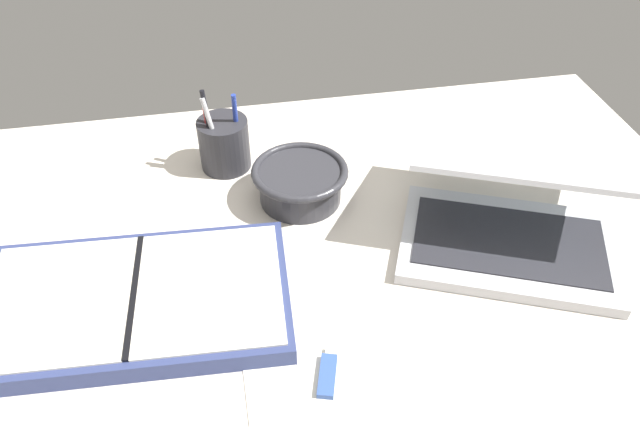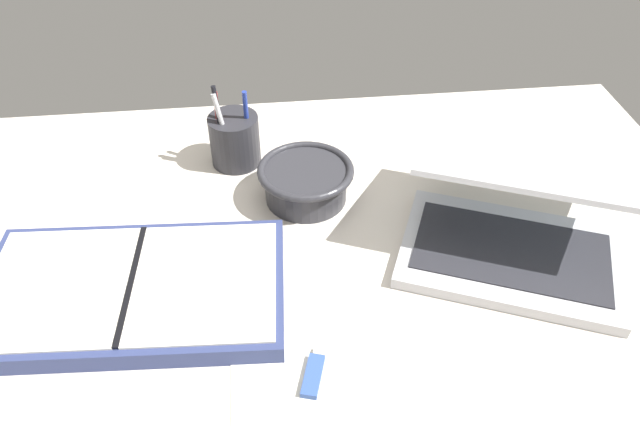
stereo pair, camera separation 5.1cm
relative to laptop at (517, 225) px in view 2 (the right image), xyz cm
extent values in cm
cube|color=beige|center=(-33.99, -3.76, -5.76)|extent=(140.00, 100.00, 2.00)
cube|color=#B7B7BC|center=(-1.01, -2.39, -3.86)|extent=(36.80, 31.18, 1.80)
cube|color=#232328|center=(-1.01, -2.39, -2.84)|extent=(31.10, 24.38, 0.24)
cube|color=#B7B7BC|center=(1.89, 4.49, 6.97)|extent=(36.57, 30.63, 6.54)
cube|color=silver|center=(1.71, 4.06, 6.84)|extent=(33.44, 27.70, 5.50)
cylinder|color=#2D2D33|center=(-29.27, 15.38, -1.97)|extent=(13.19, 13.19, 5.60)
torus|color=#2D2D33|center=(-29.27, 15.38, 0.83)|extent=(15.51, 15.51, 1.24)
cylinder|color=#28282D|center=(-40.48, 26.91, -0.29)|extent=(8.59, 8.59, 8.95)
cylinder|color=black|center=(-42.54, 25.74, 3.39)|extent=(1.74, 2.44, 14.33)
cylinder|color=#233899|center=(-38.12, 26.83, 2.77)|extent=(0.83, 1.80, 13.10)
cylinder|color=#B21E1E|center=(-42.84, 26.68, 2.51)|extent=(1.07, 3.59, 12.42)
cylinder|color=#B7B7BC|center=(-41.97, 25.07, 2.91)|extent=(3.08, 2.66, 13.26)
cube|color=navy|center=(-54.71, -3.79, -3.34)|extent=(42.21, 26.29, 2.84)
cube|color=silver|center=(-64.62, -3.23, -1.77)|extent=(20.27, 22.94, 0.30)
cube|color=silver|center=(-44.80, -4.36, -1.77)|extent=(20.27, 22.94, 0.30)
cube|color=black|center=(-54.71, -3.79, -1.62)|extent=(2.04, 21.91, 0.30)
cube|color=#B7B7BC|center=(-45.92, -12.33, -4.16)|extent=(9.75, 1.52, 0.30)
cube|color=#B7B7BC|center=(-45.92, -12.33, -4.46)|extent=(9.27, 5.33, 0.30)
torus|color=#232328|center=(-52.05, -12.12, -4.46)|extent=(3.90, 3.90, 0.70)
torus|color=#232328|center=(-51.44, -9.64, -4.46)|extent=(3.90, 3.90, 0.70)
cube|color=silver|center=(-31.32, -25.20, -4.68)|extent=(20.76, 29.12, 0.16)
cube|color=#33519E|center=(-31.68, -19.51, -4.26)|extent=(3.63, 6.32, 1.00)
cube|color=silver|center=(-30.65, -16.05, -4.26)|extent=(1.49, 1.49, 0.60)
camera|label=1|loc=(-40.80, -63.03, 60.05)|focal=35.00mm
camera|label=2|loc=(-35.71, -63.79, 60.05)|focal=35.00mm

